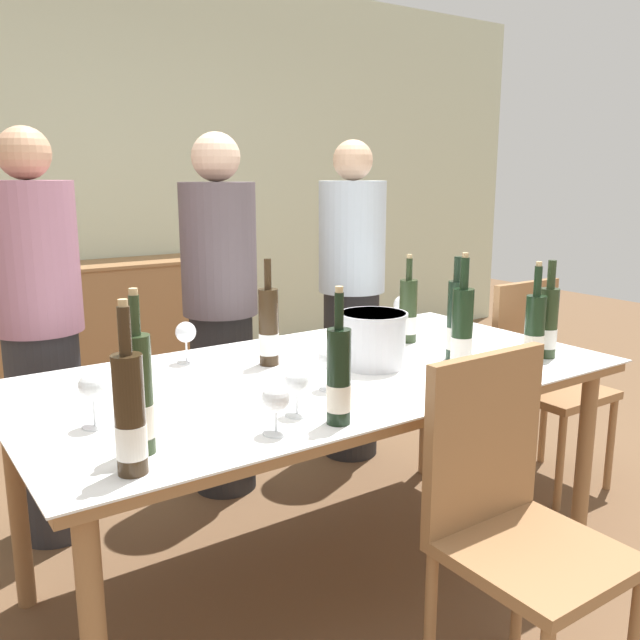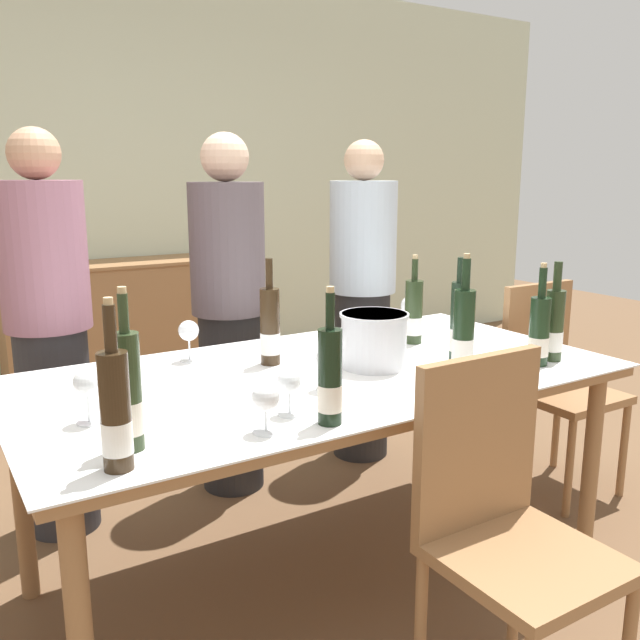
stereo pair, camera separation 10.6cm
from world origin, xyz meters
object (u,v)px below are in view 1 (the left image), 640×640
wine_bottle_7 (548,324)px  wine_glass_2 (186,334)px  wine_bottle_3 (408,313)px  person_guest_left (221,318)px  chair_right_end (540,370)px  ice_bucket (373,338)px  wine_bottle_6 (339,378)px  wine_bottle_0 (534,330)px  wine_glass_3 (276,400)px  person_guest_right (351,303)px  wine_glass_4 (330,360)px  person_host (41,342)px  wine_bottle_5 (130,416)px  wine_glass_1 (92,388)px  dining_table (320,389)px  wine_glass_5 (297,384)px  wine_bottle_4 (269,329)px  sideboard_cabinet (100,330)px  wine_bottle_8 (456,322)px  chair_near_front (510,510)px  wine_bottle_2 (462,332)px  wine_bottle_1 (139,397)px

wine_bottle_7 → wine_glass_2: (-1.12, 0.68, -0.02)m
wine_bottle_3 → person_guest_left: bearing=124.7°
wine_bottle_7 → chair_right_end: size_ratio=0.38×
ice_bucket → wine_bottle_6: wine_bottle_6 is taller
wine_bottle_0 → wine_glass_3: size_ratio=2.68×
person_guest_left → person_guest_right: person_guest_left is taller
wine_glass_4 → person_host: (-0.63, 1.04, -0.07)m
wine_bottle_5 → wine_glass_1: (0.01, 0.33, -0.03)m
dining_table → wine_bottle_3: (0.53, 0.15, 0.18)m
wine_bottle_5 → wine_glass_5: bearing=11.6°
wine_glass_3 → wine_glass_4: size_ratio=0.98×
dining_table → person_guest_right: person_guest_right is taller
wine_bottle_4 → wine_glass_1: bearing=-159.3°
wine_glass_4 → wine_bottle_3: bearing=28.1°
sideboard_cabinet → wine_bottle_5: size_ratio=3.64×
sideboard_cabinet → ice_bucket: 2.62m
wine_bottle_8 → wine_glass_4: 0.58m
chair_near_front → wine_bottle_0: bearing=35.0°
sideboard_cabinet → person_guest_left: (0.05, -1.69, 0.37)m
sideboard_cabinet → wine_bottle_0: size_ratio=4.01×
wine_bottle_7 → wine_glass_2: wine_bottle_7 is taller
wine_bottle_2 → person_guest_left: size_ratio=0.25×
wine_bottle_0 → wine_bottle_1: (-1.44, 0.01, 0.02)m
wine_glass_4 → wine_glass_5: bearing=-147.0°
wine_bottle_7 → wine_glass_5: wine_bottle_7 is taller
wine_glass_3 → person_host: (-0.30, 1.26, -0.06)m
wine_bottle_6 → wine_bottle_4: bearing=77.3°
wine_bottle_1 → wine_glass_3: wine_bottle_1 is taller
chair_near_front → wine_glass_3: bearing=145.9°
wine_glass_2 → person_host: (-0.38, 0.50, -0.08)m
wine_bottle_4 → wine_bottle_3: bearing=-2.5°
wine_bottle_2 → wine_bottle_7: 0.39m
wine_bottle_6 → person_guest_left: 1.31m
wine_bottle_1 → wine_glass_4: bearing=12.1°
wine_bottle_6 → wine_glass_4: 0.29m
wine_bottle_1 → wine_glass_1: 0.24m
ice_bucket → wine_bottle_6: bearing=-138.1°
dining_table → wine_bottle_8: 0.55m
ice_bucket → person_guest_right: (0.58, 0.88, -0.08)m
sideboard_cabinet → wine_bottle_7: (0.80, -2.85, 0.46)m
wine_bottle_3 → wine_glass_5: 0.94m
dining_table → wine_bottle_7: wine_bottle_7 is taller
wine_glass_2 → wine_glass_3: wine_glass_2 is taller
wine_glass_2 → chair_near_front: chair_near_front is taller
chair_right_end → ice_bucket: bearing=-173.1°
person_host → ice_bucket: bearing=-45.1°
person_host → person_guest_right: 1.48m
wine_bottle_4 → wine_glass_3: (-0.31, -0.57, -0.04)m
wine_glass_1 → chair_right_end: (2.10, 0.17, -0.34)m
dining_table → wine_glass_5: bearing=-133.1°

